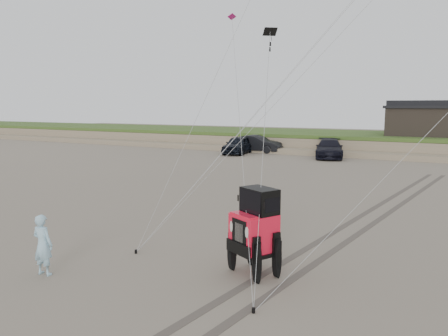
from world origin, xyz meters
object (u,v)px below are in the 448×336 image
Objects in this scene: man at (43,245)px; truck_c at (329,149)px; cabin at (421,120)px; truck_a at (238,145)px; jeep at (254,240)px; truck_b at (256,144)px.

truck_c is at bearing -94.93° from man.
cabin is 1.28× the size of truck_a.
truck_a is at bearing 144.79° from jeep.
cabin is 38.96m from man.
truck_b is 7.72m from truck_c.
truck_b is 1.00× the size of jeep.
truck_a is at bearing -150.57° from cabin.
man reaches higher than truck_c.
jeep is (-1.58, -35.60, -2.29)m from cabin.
truck_b reaches higher than truck_c.
cabin is at bearing -66.62° from truck_b.
cabin is 1.26× the size of truck_b.
truck_c is 28.26m from jeep.
truck_a is (-15.34, -8.65, -2.39)m from cabin.
truck_a is 30.94m from man.
truck_a reaches higher than truck_b.
truck_c is (7.60, -1.31, -0.02)m from truck_b.
truck_a is 0.98× the size of jeep.
jeep is (13.76, -26.94, 0.10)m from truck_a.
truck_a is 2.98× the size of man.
truck_c is 1.11× the size of jeep.
cabin is 1.26× the size of jeep.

